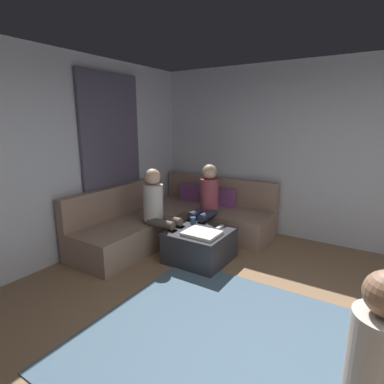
% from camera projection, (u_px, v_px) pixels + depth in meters
% --- Properties ---
extents(ground_plane, '(6.00, 6.00, 0.10)m').
position_uv_depth(ground_plane, '(258.00, 375.00, 2.31)').
color(ground_plane, '#8C6B4C').
extents(wall_back, '(6.00, 0.12, 2.70)m').
position_uv_depth(wall_back, '(335.00, 155.00, 4.40)').
color(wall_back, silver).
rests_on(wall_back, ground_plane).
extents(wall_left, '(0.12, 6.00, 2.70)m').
position_uv_depth(wall_left, '(22.00, 164.00, 3.52)').
color(wall_left, silver).
rests_on(wall_left, ground_plane).
extents(curtain_panel, '(0.06, 1.10, 2.50)m').
position_uv_depth(curtain_panel, '(112.00, 160.00, 4.56)').
color(curtain_panel, '#595166').
rests_on(curtain_panel, ground_plane).
extents(area_rug, '(2.60, 2.20, 0.01)m').
position_uv_depth(area_rug, '(239.00, 350.00, 2.49)').
color(area_rug, slate).
rests_on(area_rug, ground_plane).
extents(sectional_couch, '(2.10, 2.55, 0.87)m').
position_uv_depth(sectional_couch, '(177.00, 220.00, 4.86)').
color(sectional_couch, '#9E7F6B').
rests_on(sectional_couch, ground_plane).
extents(ottoman, '(0.76, 0.76, 0.42)m').
position_uv_depth(ottoman, '(200.00, 245.00, 4.06)').
color(ottoman, '#333338').
rests_on(ottoman, ground_plane).
extents(folded_blanket, '(0.44, 0.36, 0.04)m').
position_uv_depth(folded_blanket, '(202.00, 233.00, 3.86)').
color(folded_blanket, white).
rests_on(folded_blanket, ottoman).
extents(coffee_mug, '(0.08, 0.08, 0.10)m').
position_uv_depth(coffee_mug, '(193.00, 220.00, 4.26)').
color(coffee_mug, '#334C72').
rests_on(coffee_mug, ottoman).
extents(game_remote, '(0.05, 0.15, 0.02)m').
position_uv_depth(game_remote, '(220.00, 227.00, 4.10)').
color(game_remote, white).
rests_on(game_remote, ottoman).
extents(person_on_couch_back, '(0.30, 0.60, 1.20)m').
position_uv_depth(person_on_couch_back, '(206.00, 201.00, 4.56)').
color(person_on_couch_back, '#2D3347').
rests_on(person_on_couch_back, ground_plane).
extents(person_on_couch_side, '(0.60, 0.30, 1.20)m').
position_uv_depth(person_on_couch_side, '(159.00, 208.00, 4.19)').
color(person_on_couch_side, brown).
rests_on(person_on_couch_side, ground_plane).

